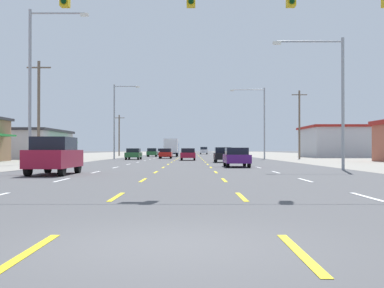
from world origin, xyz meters
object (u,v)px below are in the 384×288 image
object	(u,v)px
sedan_inner_right_near	(236,157)
suv_inner_right_distant_c	(203,150)
box_truck_inner_left_distant_a	(171,147)
streetlight_left_row_0	(35,78)
suv_far_left_nearest	(54,155)
sedan_inner_left_farther	(165,153)
streetlight_right_row_0	(334,91)
hatchback_far_left_distant_b	(161,152)
sedan_center_turn_midfar	(188,154)
sedan_far_left_far	(133,154)
streetlight_right_row_1	(260,117)
hatchback_inner_right_mid	(222,155)
streetlight_left_row_1	(116,117)
hatchback_far_left_farthest	(152,152)

from	to	relation	value
sedan_inner_right_near	suv_inner_right_distant_c	world-z (taller)	suv_inner_right_distant_c
box_truck_inner_left_distant_a	streetlight_left_row_0	size ratio (longest dim) A/B	0.69
suv_far_left_nearest	sedan_inner_left_farther	world-z (taller)	suv_far_left_nearest
streetlight_left_row_0	streetlight_right_row_0	bearing A→B (deg)	0.00
hatchback_far_left_distant_b	streetlight_right_row_0	world-z (taller)	streetlight_right_row_0
sedan_center_turn_midfar	sedan_far_left_far	xyz separation A→B (m)	(-7.13, 4.05, 0.00)
suv_far_left_nearest	sedan_center_turn_midfar	size ratio (longest dim) A/B	1.09
hatchback_far_left_distant_b	suv_inner_right_distant_c	distance (m)	16.88
hatchback_far_left_distant_b	streetlight_right_row_1	xyz separation A→B (m)	(16.80, -54.90, 4.89)
sedan_inner_left_farther	sedan_far_left_far	bearing A→B (deg)	-116.78
hatchback_inner_right_mid	streetlight_right_row_0	size ratio (longest dim) A/B	0.45
sedan_center_turn_midfar	hatchback_far_left_distant_b	distance (m)	61.71
sedan_inner_right_near	sedan_inner_left_farther	bearing A→B (deg)	101.74
streetlight_right_row_1	suv_far_left_nearest	bearing A→B (deg)	-112.08
streetlight_left_row_0	streetlight_left_row_1	world-z (taller)	streetlight_left_row_0
sedan_inner_left_farther	streetlight_left_row_0	bearing A→B (deg)	-98.99
hatchback_far_left_distant_b	streetlight_left_row_0	world-z (taller)	streetlight_left_row_0
sedan_center_turn_midfar	suv_inner_right_distant_c	distance (m)	74.44
hatchback_far_left_farthest	box_truck_inner_left_distant_a	distance (m)	3.65
box_truck_inner_left_distant_a	suv_inner_right_distant_c	xyz separation A→B (m)	(6.96, 44.64, -0.81)
suv_far_left_nearest	hatchback_far_left_farthest	distance (m)	63.56
suv_far_left_nearest	sedan_far_left_far	bearing A→B (deg)	90.52
sedan_inner_right_near	streetlight_right_row_1	size ratio (longest dim) A/B	0.47
streetlight_left_row_0	box_truck_inner_left_distant_a	bearing A→B (deg)	83.73
hatchback_far_left_farthest	box_truck_inner_left_distant_a	size ratio (longest dim) A/B	0.54
suv_far_left_nearest	streetlight_left_row_0	distance (m)	8.24
streetlight_left_row_0	streetlight_right_row_1	world-z (taller)	streetlight_left_row_0
suv_far_left_nearest	box_truck_inner_left_distant_a	world-z (taller)	box_truck_inner_left_distant_a
sedan_inner_right_near	hatchback_inner_right_mid	distance (m)	13.24
sedan_inner_left_farther	streetlight_right_row_1	bearing A→B (deg)	-21.41
suv_inner_right_distant_c	streetlight_left_row_0	world-z (taller)	streetlight_left_row_0
streetlight_left_row_0	suv_far_left_nearest	bearing A→B (deg)	-63.99
sedan_inner_left_farther	hatchback_far_left_distant_b	bearing A→B (deg)	94.25
sedan_inner_right_near	sedan_center_turn_midfar	size ratio (longest dim) A/B	1.00
streetlight_left_row_1	sedan_center_turn_midfar	bearing A→B (deg)	-33.44
streetlight_right_row_0	streetlight_left_row_1	world-z (taller)	streetlight_left_row_1
sedan_center_turn_midfar	streetlight_left_row_0	world-z (taller)	streetlight_left_row_0
sedan_inner_right_near	box_truck_inner_left_distant_a	world-z (taller)	box_truck_inner_left_distant_a
hatchback_inner_right_mid	streetlight_left_row_0	size ratio (longest dim) A/B	0.37
hatchback_inner_right_mid	hatchback_far_left_farthest	size ratio (longest dim) A/B	1.00
hatchback_inner_right_mid	sedan_center_turn_midfar	world-z (taller)	hatchback_inner_right_mid
hatchback_far_left_distant_b	hatchback_inner_right_mid	bearing A→B (deg)	-81.47
streetlight_left_row_0	suv_inner_right_distant_c	bearing A→B (deg)	82.60
sedan_far_left_far	streetlight_right_row_0	distance (m)	36.86
sedan_inner_left_farther	hatchback_far_left_farthest	xyz separation A→B (m)	(-3.40, 17.65, 0.03)
sedan_center_turn_midfar	streetlight_left_row_0	size ratio (longest dim) A/B	0.43
sedan_inner_right_near	streetlight_left_row_1	bearing A→B (deg)	114.72
sedan_far_left_far	streetlight_left_row_1	world-z (taller)	streetlight_left_row_1
sedan_center_turn_midfar	box_truck_inner_left_distant_a	xyz separation A→B (m)	(-3.28, 29.70, 1.08)
streetlight_left_row_1	box_truck_inner_left_distant_a	bearing A→B (deg)	74.57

